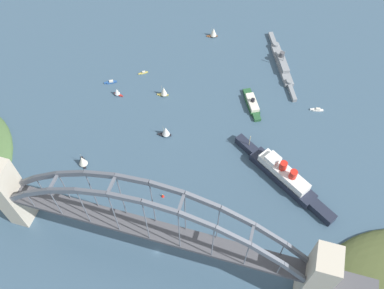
{
  "coord_description": "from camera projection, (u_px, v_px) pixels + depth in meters",
  "views": [
    {
      "loc": [
        46.06,
        -81.76,
        241.72
      ],
      "look_at": [
        0.0,
        78.76,
        8.0
      ],
      "focal_mm": 37.76,
      "sensor_mm": 36.0,
      "label": 1
    }
  ],
  "objects": [
    {
      "name": "ground_plane",
      "position": [
        157.0,
        251.0,
        249.75
      ],
      "size": [
        1400.0,
        1400.0,
        0.0
      ],
      "primitive_type": "plane",
      "color": "#385166"
    },
    {
      "name": "harbor_arch_bridge",
      "position": [
        153.0,
        230.0,
        223.93
      ],
      "size": [
        241.44,
        15.81,
        77.4
      ],
      "color": "#BCB29E",
      "rests_on": "ground"
    },
    {
      "name": "ocean_liner",
      "position": [
        283.0,
        175.0,
        275.34
      ],
      "size": [
        76.56,
        54.31,
        18.01
      ],
      "color": "#1E2333",
      "rests_on": "ground"
    },
    {
      "name": "naval_cruiser",
      "position": [
        282.0,
        63.0,
        343.16
      ],
      "size": [
        35.76,
        77.5,
        16.59
      ],
      "color": "gray",
      "rests_on": "ground"
    },
    {
      "name": "harbor_ferry_steamer",
      "position": [
        252.0,
        103.0,
        317.25
      ],
      "size": [
        20.15,
        32.15,
        7.82
      ],
      "color": "#23512D",
      "rests_on": "ground"
    },
    {
      "name": "small_boat_0",
      "position": [
        317.0,
        110.0,
        315.51
      ],
      "size": [
        10.22,
        3.58,
        2.37
      ],
      "color": "silver",
      "rests_on": "ground"
    },
    {
      "name": "small_boat_1",
      "position": [
        164.0,
        91.0,
        321.54
      ],
      "size": [
        9.23,
        5.91,
        10.47
      ],
      "color": "gold",
      "rests_on": "ground"
    },
    {
      "name": "small_boat_2",
      "position": [
        82.0,
        161.0,
        283.3
      ],
      "size": [
        9.03,
        10.09,
        9.99
      ],
      "color": "black",
      "rests_on": "ground"
    },
    {
      "name": "small_boat_3",
      "position": [
        166.0,
        131.0,
        297.99
      ],
      "size": [
        10.23,
        6.42,
        10.71
      ],
      "color": "black",
      "rests_on": "ground"
    },
    {
      "name": "small_boat_4",
      "position": [
        143.0,
        73.0,
        339.34
      ],
      "size": [
        7.25,
        5.28,
        2.29
      ],
      "color": "gold",
      "rests_on": "ground"
    },
    {
      "name": "small_boat_5",
      "position": [
        117.0,
        92.0,
        322.87
      ],
      "size": [
        7.95,
        5.0,
        7.59
      ],
      "color": "#B2231E",
      "rests_on": "ground"
    },
    {
      "name": "small_boat_6",
      "position": [
        213.0,
        32.0,
        363.71
      ],
      "size": [
        9.91,
        6.91,
        10.34
      ],
      "color": "brown",
      "rests_on": "ground"
    },
    {
      "name": "small_boat_7",
      "position": [
        111.0,
        82.0,
        333.07
      ],
      "size": [
        9.9,
        6.1,
        2.24
      ],
      "color": "#234C8C",
      "rests_on": "ground"
    },
    {
      "name": "channel_marker_buoy",
      "position": [
        163.0,
        196.0,
        271.09
      ],
      "size": [
        2.2,
        2.2,
        2.75
      ],
      "color": "red",
      "rests_on": "ground"
    }
  ]
}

